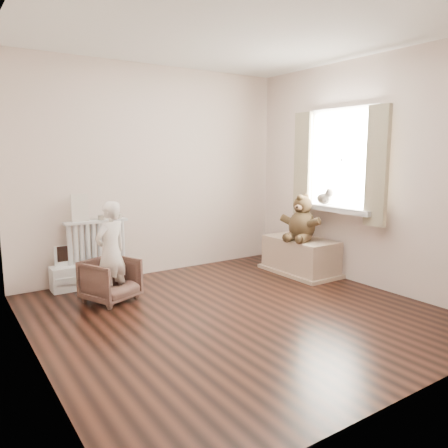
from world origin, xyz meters
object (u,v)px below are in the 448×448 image
child (111,252)px  teddy_bear (302,223)px  armchair (111,280)px  plush_cat (324,197)px  toy_vanity (65,267)px  radiator (97,252)px  toy_bench (300,258)px

child → teddy_bear: size_ratio=1.82×
armchair → plush_cat: (2.55, -0.53, 0.78)m
toy_vanity → teddy_bear: bearing=-20.5°
radiator → plush_cat: (2.47, -1.19, 0.61)m
child → plush_cat: bearing=145.7°
armchair → toy_bench: (2.41, -0.29, -0.02)m
toy_vanity → radiator: bearing=4.6°
radiator → plush_cat: plush_cat is taller
armchair → teddy_bear: teddy_bear is taller
plush_cat → child: bearing=162.8°
armchair → plush_cat: size_ratio=2.00×
toy_vanity → armchair: size_ratio=1.02×
toy_bench → plush_cat: 0.85m
toy_vanity → armchair: toy_vanity is taller
radiator → toy_vanity: size_ratio=1.52×
toy_vanity → child: child is taller
radiator → child: size_ratio=0.74×
armchair → toy_vanity: bearing=91.8°
radiator → toy_vanity: radiator is taller
armchair → plush_cat: plush_cat is taller
armchair → radiator: bearing=59.8°
toy_bench → toy_vanity: bearing=161.2°
toy_vanity → teddy_bear: (2.65, -0.99, 0.40)m
child → plush_cat: plush_cat is taller
toy_bench → teddy_bear: teddy_bear is taller
child → toy_bench: 2.45m
armchair → plush_cat: 2.72m
child → teddy_bear: bearing=148.9°
toy_vanity → child: (0.30, -0.68, 0.26)m
radiator → plush_cat: size_ratio=3.11×
radiator → toy_vanity: (-0.38, -0.03, -0.11)m
toy_vanity → toy_bench: size_ratio=0.53×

